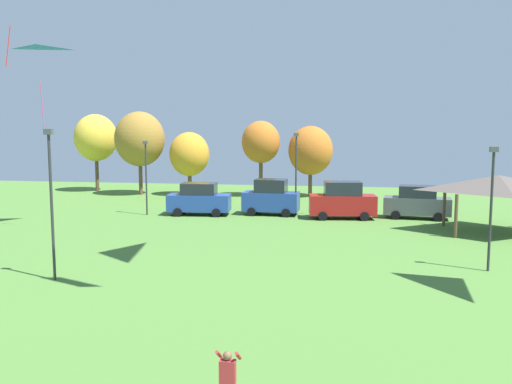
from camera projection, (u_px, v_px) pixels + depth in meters
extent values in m
cube|color=#B72D33|center=(228.00, 372.00, 12.08)|extent=(0.36, 0.20, 0.57)
sphere|color=brown|center=(227.00, 356.00, 12.03)|extent=(0.20, 0.20, 0.20)
cylinder|color=#B72D33|center=(219.00, 354.00, 12.17)|extent=(0.08, 0.46, 0.35)
cylinder|color=#B72D33|center=(238.00, 356.00, 12.10)|extent=(0.08, 0.46, 0.35)
pyramid|color=blue|center=(36.00, 61.00, 32.30)|extent=(3.27, 2.71, 0.08)
cylinder|color=#E54C93|center=(42.00, 105.00, 33.57)|extent=(0.18, 0.44, 2.80)
pyramid|color=purple|center=(22.00, 7.00, 32.35)|extent=(2.84, 2.99, 0.31)
cylinder|color=red|center=(8.00, 46.00, 32.24)|extent=(0.34, 0.28, 2.44)
cube|color=#234299|center=(199.00, 203.00, 40.44)|extent=(4.75, 2.24, 1.23)
cube|color=#1E232D|center=(199.00, 189.00, 40.31)|extent=(2.67, 1.93, 0.86)
cylinder|color=black|center=(216.00, 213.00, 39.46)|extent=(0.66, 0.27, 0.64)
cylinder|color=black|center=(220.00, 209.00, 41.32)|extent=(0.66, 0.27, 0.64)
cylinder|color=black|center=(178.00, 212.00, 39.70)|extent=(0.66, 0.27, 0.64)
cylinder|color=black|center=(183.00, 209.00, 41.56)|extent=(0.66, 0.27, 0.64)
cube|color=#234299|center=(271.00, 201.00, 40.49)|extent=(4.22, 2.03, 1.39)
cube|color=#1E232D|center=(271.00, 186.00, 40.35)|extent=(2.36, 1.80, 0.97)
cylinder|color=black|center=(286.00, 213.00, 39.41)|extent=(0.65, 0.25, 0.64)
cylinder|color=black|center=(290.00, 209.00, 41.19)|extent=(0.65, 0.25, 0.64)
cylinder|color=black|center=(252.00, 212.00, 39.95)|extent=(0.65, 0.25, 0.64)
cylinder|color=black|center=(257.00, 208.00, 41.73)|extent=(0.65, 0.25, 0.64)
cube|color=maroon|center=(342.00, 205.00, 38.75)|extent=(4.88, 2.38, 1.39)
cube|color=#1E232D|center=(343.00, 188.00, 38.61)|extent=(2.76, 1.99, 0.97)
cylinder|color=black|center=(365.00, 216.00, 37.85)|extent=(0.66, 0.29, 0.64)
cylinder|color=black|center=(361.00, 212.00, 39.68)|extent=(0.66, 0.29, 0.64)
cylinder|color=black|center=(323.00, 216.00, 37.99)|extent=(0.66, 0.29, 0.64)
cylinder|color=black|center=(321.00, 212.00, 39.82)|extent=(0.66, 0.29, 0.64)
cube|color=#4C5156|center=(417.00, 206.00, 38.77)|extent=(4.81, 2.28, 1.21)
cube|color=#1E232D|center=(418.00, 192.00, 38.64)|extent=(2.72, 1.89, 0.85)
cylinder|color=black|center=(438.00, 217.00, 37.61)|extent=(0.66, 0.30, 0.64)
cylinder|color=black|center=(437.00, 213.00, 39.25)|extent=(0.66, 0.30, 0.64)
cylinder|color=black|center=(396.00, 215.00, 38.42)|extent=(0.66, 0.30, 0.64)
cylinder|color=black|center=(397.00, 212.00, 40.06)|extent=(0.66, 0.30, 0.64)
cylinder|color=brown|center=(456.00, 216.00, 31.93)|extent=(0.20, 0.20, 2.60)
cylinder|color=brown|center=(444.00, 207.00, 35.78)|extent=(0.20, 0.20, 2.60)
pyramid|color=#564C47|center=(499.00, 183.00, 33.19)|extent=(7.26, 5.09, 1.00)
cylinder|color=#2D2D33|center=(491.00, 212.00, 24.30)|extent=(0.12, 0.12, 5.40)
cube|color=#4C4C51|center=(494.00, 149.00, 23.96)|extent=(0.36, 0.20, 0.24)
cylinder|color=#2D2D33|center=(52.00, 208.00, 22.81)|extent=(0.12, 0.12, 6.19)
cube|color=#4C4C51|center=(48.00, 132.00, 22.43)|extent=(0.36, 0.20, 0.24)
cylinder|color=#2D2D33|center=(146.00, 180.00, 40.26)|extent=(0.12, 0.12, 5.28)
cube|color=#4C4C51|center=(145.00, 143.00, 39.93)|extent=(0.36, 0.20, 0.24)
cylinder|color=#2D2D33|center=(296.00, 176.00, 40.10)|extent=(0.12, 0.12, 5.87)
cube|color=#4C4C51|center=(296.00, 135.00, 39.74)|extent=(0.36, 0.20, 0.24)
cylinder|color=brown|center=(97.00, 172.00, 55.79)|extent=(0.36, 0.36, 3.86)
ellipsoid|color=gold|center=(96.00, 138.00, 55.37)|extent=(4.35, 4.35, 4.78)
cylinder|color=brown|center=(141.00, 176.00, 52.77)|extent=(0.36, 0.36, 3.62)
ellipsoid|color=olive|center=(140.00, 139.00, 52.35)|extent=(4.81, 4.81, 5.29)
cylinder|color=brown|center=(190.00, 182.00, 52.42)|extent=(0.36, 0.36, 2.54)
ellipsoid|color=gold|center=(189.00, 154.00, 52.10)|extent=(3.83, 3.83, 4.22)
cylinder|color=brown|center=(261.00, 176.00, 51.39)|extent=(0.36, 0.36, 3.81)
ellipsoid|color=#BC6623|center=(261.00, 142.00, 51.01)|extent=(3.61, 3.61, 3.97)
cylinder|color=brown|center=(310.00, 182.00, 51.27)|extent=(0.36, 0.36, 2.80)
ellipsoid|color=#BC6623|center=(311.00, 151.00, 50.92)|extent=(4.18, 4.18, 4.60)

